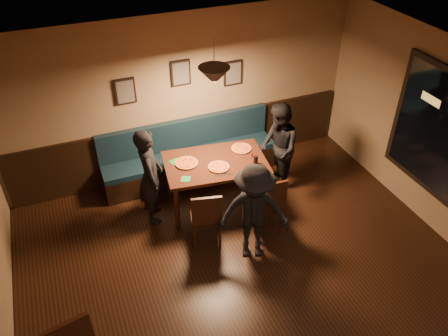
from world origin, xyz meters
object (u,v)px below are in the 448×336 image
chair_near_right (265,203)px  diner_front (254,213)px  booth_bench (190,153)px  diner_right (278,148)px  dining_table (216,183)px  diner_left (150,176)px  tabasco_bottle (252,154)px  chair_near_left (206,215)px  soda_glass (256,160)px

chair_near_right → diner_front: size_ratio=0.68×
booth_bench → diner_right: 1.51m
dining_table → diner_left: bearing=-176.9°
tabasco_bottle → booth_bench: bearing=127.4°
chair_near_right → diner_front: (-0.38, -0.39, 0.24)m
diner_left → tabasco_bottle: (1.58, -0.16, 0.10)m
dining_table → diner_left: size_ratio=0.99×
chair_near_left → diner_front: 0.77m
diner_right → chair_near_right: bearing=-23.2°
diner_right → tabasco_bottle: diner_right is taller
booth_bench → tabasco_bottle: bearing=-52.6°
diner_left → dining_table: bearing=-84.7°
chair_near_left → diner_right: (1.54, 0.76, 0.30)m
chair_near_right → diner_left: bearing=153.6°
dining_table → chair_near_left: bearing=-113.5°
diner_left → soda_glass: size_ratio=10.32×
chair_near_left → booth_bench: bearing=93.1°
dining_table → diner_left: diner_left is taller
dining_table → diner_right: 1.16m
chair_near_right → diner_left: 1.75m
diner_right → diner_front: (-1.02, -1.26, -0.02)m
booth_bench → diner_right: (1.24, -0.81, 0.28)m
chair_near_right → diner_left: diner_left is taller
diner_left → diner_right: size_ratio=1.01×
diner_right → diner_front: size_ratio=1.03×
booth_bench → diner_right: bearing=-33.1°
dining_table → soda_glass: bearing=-20.2°
diner_right → tabasco_bottle: (-0.53, -0.13, 0.11)m
chair_near_right → tabasco_bottle: bearing=86.3°
tabasco_bottle → diner_front: bearing=-113.6°
chair_near_right → soda_glass: bearing=86.5°
booth_bench → dining_table: (0.14, -0.85, -0.08)m
diner_left → diner_front: bearing=-130.0°
booth_bench → chair_near_left: size_ratio=3.13×
chair_near_left → diner_front: size_ratio=0.63×
diner_right → soda_glass: 0.66m
booth_bench → diner_front: diner_front is taller
chair_near_right → chair_near_left: bearing=178.5°
chair_near_left → diner_right: diner_right is taller
dining_table → diner_front: size_ratio=1.03×
chair_near_right → dining_table: bearing=124.6°
chair_near_left → tabasco_bottle: (1.01, 0.63, 0.41)m
diner_front → tabasco_bottle: diner_front is taller
chair_near_right → tabasco_bottle: chair_near_right is taller
dining_table → tabasco_bottle: bearing=-0.4°
dining_table → chair_near_right: size_ratio=1.52×
dining_table → diner_right: bearing=9.9°
diner_left → diner_right: bearing=-81.1°
booth_bench → diner_right: diner_right is taller
diner_front → soda_glass: (0.46, 0.93, 0.15)m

